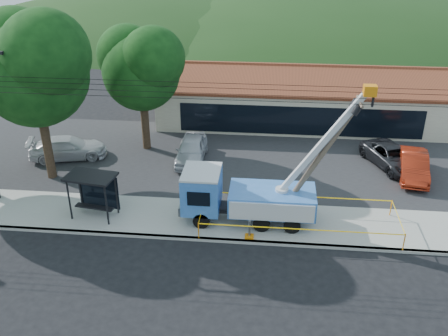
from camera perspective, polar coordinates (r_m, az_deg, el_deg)
ground at (r=24.45m, az=0.25°, el=-11.30°), size 120.00×120.00×0.00m
curb at (r=26.08m, az=0.69°, el=-8.32°), size 60.00×0.25×0.15m
sidewalk at (r=27.65m, az=1.04°, el=-6.06°), size 60.00×4.00×0.15m
parking_lot at (r=34.63m, az=2.14°, el=1.10°), size 60.00×12.00×0.10m
strip_mall at (r=41.34m, az=8.52°, el=7.95°), size 22.50×8.53×4.67m
tree_west_near at (r=31.37m, az=-21.03°, el=11.15°), size 7.56×6.72×10.80m
tree_lot at (r=34.48m, az=-9.50°, el=11.58°), size 6.30×5.60×8.94m
hill_west at (r=77.49m, az=-7.21°, el=15.49°), size 78.40×56.00×28.00m
hill_center at (r=76.09m, az=12.17°, el=14.90°), size 89.60×64.00×32.00m
utility_truck at (r=26.91m, az=2.31°, el=-3.12°), size 9.54×3.85×7.89m
leaning_pole at (r=25.85m, az=11.28°, el=1.80°), size 4.38×1.65×7.78m
bus_shelter at (r=28.08m, az=-14.72°, el=-1.91°), size 2.84×2.00×2.53m
caution_tape at (r=26.97m, az=8.53°, el=-5.33°), size 10.37×3.35×0.97m
car_silver at (r=34.34m, az=-3.69°, el=0.73°), size 2.03×4.80×1.62m
car_red at (r=34.37m, az=20.61°, el=-1.05°), size 2.34×4.92×1.56m
car_white at (r=36.28m, az=-17.22°, el=1.00°), size 5.56×3.42×1.50m
car_dark at (r=35.27m, az=18.51°, el=0.04°), size 4.17×5.62×1.42m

